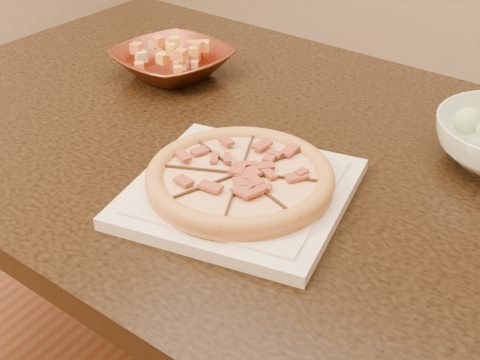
{
  "coord_description": "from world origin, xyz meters",
  "views": [
    {
      "loc": [
        0.58,
        -0.95,
        1.27
      ],
      "look_at": [
        0.16,
        -0.31,
        0.78
      ],
      "focal_mm": 50.0,
      "sensor_mm": 36.0,
      "label": 1
    }
  ],
  "objects_px": {
    "dining_table": "(249,192)",
    "bronze_bowl": "(172,63)",
    "pizza": "(240,178)",
    "plate": "(240,192)"
  },
  "relations": [
    {
      "from": "plate",
      "to": "bronze_bowl",
      "type": "height_order",
      "value": "bronze_bowl"
    },
    {
      "from": "dining_table",
      "to": "pizza",
      "type": "height_order",
      "value": "pizza"
    },
    {
      "from": "pizza",
      "to": "bronze_bowl",
      "type": "xyz_separation_m",
      "value": [
        -0.34,
        0.29,
        -0.01
      ]
    },
    {
      "from": "dining_table",
      "to": "plate",
      "type": "height_order",
      "value": "plate"
    },
    {
      "from": "bronze_bowl",
      "to": "plate",
      "type": "bearing_deg",
      "value": -40.22
    },
    {
      "from": "pizza",
      "to": "bronze_bowl",
      "type": "relative_size",
      "value": 1.23
    },
    {
      "from": "dining_table",
      "to": "pizza",
      "type": "xyz_separation_m",
      "value": [
        0.09,
        -0.16,
        0.14
      ]
    },
    {
      "from": "bronze_bowl",
      "to": "dining_table",
      "type": "bearing_deg",
      "value": -26.61
    },
    {
      "from": "dining_table",
      "to": "bronze_bowl",
      "type": "bearing_deg",
      "value": 153.39
    },
    {
      "from": "pizza",
      "to": "bronze_bowl",
      "type": "distance_m",
      "value": 0.44
    }
  ]
}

